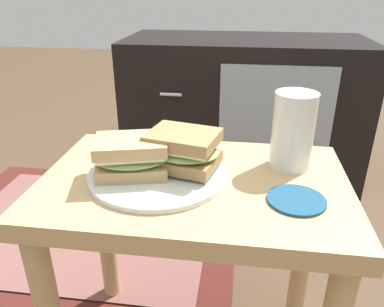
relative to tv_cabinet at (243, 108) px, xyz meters
The scene contains 8 objects.
side_table 0.96m from the tv_cabinet, 95.05° to the right, with size 0.56×0.36×0.46m.
tv_cabinet is the anchor object (origin of this frame).
area_rug 0.79m from the tv_cabinet, 135.19° to the right, with size 1.05×0.79×0.01m.
plate 0.97m from the tv_cabinet, 99.07° to the right, with size 0.26×0.26×0.01m, color silver.
sandwich_front 1.00m from the tv_cabinet, 101.53° to the right, with size 0.15×0.13×0.07m.
sandwich_back 0.96m from the tv_cabinet, 96.50° to the right, with size 0.15×0.13×0.07m.
beer_glass 0.91m from the tv_cabinet, 83.90° to the right, with size 0.08×0.08×0.15m.
coaster 1.02m from the tv_cabinet, 84.70° to the right, with size 0.10×0.10×0.01m, color navy.
Camera 1 is at (0.08, -0.60, 0.79)m, focal length 35.01 mm.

